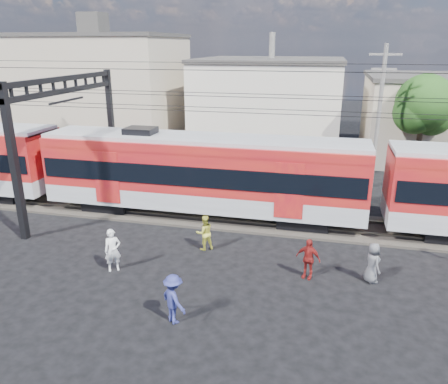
% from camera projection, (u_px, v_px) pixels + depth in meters
% --- Properties ---
extents(ground, '(120.00, 120.00, 0.00)m').
position_uv_depth(ground, '(218.00, 310.00, 14.62)').
color(ground, black).
rests_on(ground, ground).
extents(track_bed, '(70.00, 3.40, 0.12)m').
position_uv_depth(track_bed, '(257.00, 220.00, 21.97)').
color(track_bed, '#2D2823').
rests_on(track_bed, ground).
extents(rail_near, '(70.00, 0.12, 0.12)m').
position_uv_depth(rail_near, '(255.00, 223.00, 21.24)').
color(rail_near, '#59544C').
rests_on(rail_near, track_bed).
extents(rail_far, '(70.00, 0.12, 0.12)m').
position_uv_depth(rail_far, '(259.00, 212.00, 22.62)').
color(rail_far, '#59544C').
rests_on(rail_far, track_bed).
extents(commuter_train, '(50.30, 3.08, 4.17)m').
position_uv_depth(commuter_train, '(206.00, 172.00, 21.79)').
color(commuter_train, black).
rests_on(commuter_train, ground).
extents(catenary, '(70.00, 9.30, 7.52)m').
position_uv_depth(catenary, '(92.00, 113.00, 22.23)').
color(catenary, black).
rests_on(catenary, ground).
extents(building_west, '(14.28, 10.20, 9.30)m').
position_uv_depth(building_west, '(99.00, 89.00, 38.95)').
color(building_west, tan).
rests_on(building_west, ground).
extents(building_midwest, '(12.24, 12.24, 7.30)m').
position_uv_depth(building_midwest, '(270.00, 101.00, 38.75)').
color(building_midwest, beige).
rests_on(building_midwest, ground).
extents(utility_pole_mid, '(1.80, 0.24, 8.50)m').
position_uv_depth(utility_pole_mid, '(379.00, 114.00, 25.67)').
color(utility_pole_mid, slate).
rests_on(utility_pole_mid, ground).
extents(tree_near, '(3.82, 3.64, 6.72)m').
position_uv_depth(tree_near, '(427.00, 107.00, 27.78)').
color(tree_near, '#382619').
rests_on(tree_near, ground).
extents(pedestrian_a, '(0.75, 0.69, 1.72)m').
position_uv_depth(pedestrian_a, '(113.00, 250.00, 16.93)').
color(pedestrian_a, white).
rests_on(pedestrian_a, ground).
extents(pedestrian_b, '(0.96, 0.91, 1.56)m').
position_uv_depth(pedestrian_b, '(205.00, 233.00, 18.71)').
color(pedestrian_b, gold).
rests_on(pedestrian_b, ground).
extents(pedestrian_c, '(1.23, 1.14, 1.67)m').
position_uv_depth(pedestrian_c, '(173.00, 299.00, 13.74)').
color(pedestrian_c, navy).
rests_on(pedestrian_c, ground).
extents(pedestrian_d, '(1.01, 0.64, 1.61)m').
position_uv_depth(pedestrian_d, '(308.00, 258.00, 16.40)').
color(pedestrian_d, maroon).
rests_on(pedestrian_d, ground).
extents(pedestrian_e, '(0.79, 0.90, 1.56)m').
position_uv_depth(pedestrian_e, '(373.00, 263.00, 16.13)').
color(pedestrian_e, '#515257').
rests_on(pedestrian_e, ground).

